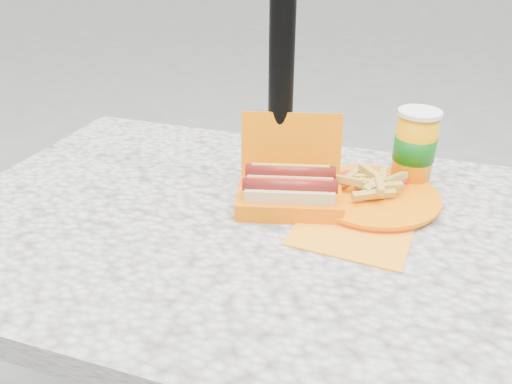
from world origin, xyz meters
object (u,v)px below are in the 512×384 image
(fries_plate, at_px, (371,196))
(soda_cup, at_px, (414,148))
(hotdog_box, at_px, (290,189))
(umbrella_pole, at_px, (283,11))

(fries_plate, relative_size, soda_cup, 2.20)
(hotdog_box, xyz_separation_m, fries_plate, (0.15, 0.07, -0.02))
(umbrella_pole, relative_size, hotdog_box, 9.41)
(umbrella_pole, distance_m, soda_cup, 0.39)
(fries_plate, distance_m, soda_cup, 0.15)
(hotdog_box, bearing_deg, soda_cup, 24.29)
(umbrella_pole, distance_m, hotdog_box, 0.33)
(hotdog_box, relative_size, soda_cup, 1.44)
(hotdog_box, height_order, soda_cup, hotdog_box)
(hotdog_box, bearing_deg, umbrella_pole, 103.23)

